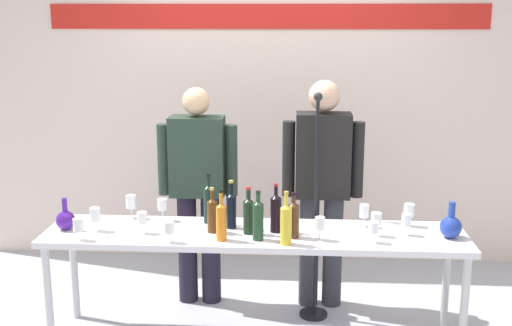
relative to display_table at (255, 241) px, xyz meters
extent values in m
cube|color=beige|center=(0.00, 1.53, 0.81)|extent=(5.12, 0.10, 3.00)
cube|color=red|center=(0.00, 1.47, 1.39)|extent=(3.58, 0.01, 0.20)
cube|color=silver|center=(0.00, 0.00, 0.04)|extent=(2.68, 0.57, 0.04)
cylinder|color=silver|center=(-1.28, -0.24, -0.34)|extent=(0.05, 0.05, 0.71)
cylinder|color=silver|center=(1.28, -0.24, -0.34)|extent=(0.05, 0.05, 0.71)
cylinder|color=silver|center=(-1.28, 0.24, -0.34)|extent=(0.05, 0.05, 0.71)
cylinder|color=silver|center=(1.28, 0.24, -0.34)|extent=(0.05, 0.05, 0.71)
sphere|color=#471A91|center=(-1.21, -0.03, 0.12)|extent=(0.12, 0.12, 0.12)
cylinder|color=#471A91|center=(-1.21, -0.03, 0.22)|extent=(0.03, 0.03, 0.09)
sphere|color=#20399E|center=(1.22, -0.03, 0.13)|extent=(0.14, 0.14, 0.14)
cylinder|color=#20399E|center=(1.22, -0.03, 0.24)|extent=(0.04, 0.04, 0.10)
cylinder|color=black|center=(-0.53, 0.57, -0.28)|extent=(0.14, 0.14, 0.83)
cylinder|color=black|center=(-0.36, 0.57, -0.28)|extent=(0.14, 0.14, 0.83)
cube|color=#27392E|center=(-0.45, 0.57, 0.42)|extent=(0.39, 0.22, 0.57)
cylinder|color=#27392E|center=(-0.69, 0.57, 0.39)|extent=(0.09, 0.09, 0.51)
cylinder|color=#27392E|center=(-0.20, 0.57, 0.39)|extent=(0.09, 0.09, 0.51)
sphere|color=#E2B38A|center=(-0.45, 0.57, 0.81)|extent=(0.20, 0.20, 0.20)
cylinder|color=#33333B|center=(0.36, 0.57, -0.27)|extent=(0.14, 0.14, 0.83)
cylinder|color=#33333B|center=(0.53, 0.57, -0.27)|extent=(0.14, 0.14, 0.83)
cube|color=black|center=(0.45, 0.57, 0.44)|extent=(0.38, 0.22, 0.60)
cylinder|color=black|center=(0.21, 0.57, 0.41)|extent=(0.09, 0.09, 0.54)
cylinder|color=black|center=(0.69, 0.57, 0.41)|extent=(0.09, 0.09, 0.54)
sphere|color=#E0AF92|center=(0.45, 0.57, 0.86)|extent=(0.22, 0.22, 0.22)
cylinder|color=orange|center=(-0.19, -0.17, 0.17)|extent=(0.06, 0.06, 0.21)
cone|color=orange|center=(-0.19, -0.17, 0.28)|extent=(0.06, 0.06, 0.03)
cylinder|color=orange|center=(-0.19, -0.17, 0.32)|extent=(0.02, 0.02, 0.09)
cylinder|color=black|center=(-0.19, -0.17, 0.37)|extent=(0.03, 0.03, 0.02)
cylinder|color=gold|center=(0.20, -0.21, 0.17)|extent=(0.07, 0.07, 0.23)
cone|color=gold|center=(0.20, -0.21, 0.30)|extent=(0.07, 0.07, 0.03)
cylinder|color=gold|center=(0.20, -0.21, 0.33)|extent=(0.02, 0.02, 0.09)
cylinder|color=gold|center=(0.20, -0.21, 0.38)|extent=(0.03, 0.03, 0.02)
cylinder|color=black|center=(-0.15, 0.07, 0.16)|extent=(0.06, 0.06, 0.21)
cone|color=black|center=(-0.15, 0.07, 0.28)|extent=(0.06, 0.06, 0.03)
cylinder|color=black|center=(-0.15, 0.07, 0.32)|extent=(0.03, 0.03, 0.09)
cylinder|color=gold|center=(-0.15, 0.07, 0.37)|extent=(0.03, 0.03, 0.02)
cylinder|color=#4D2E0F|center=(-0.27, -0.02, 0.16)|extent=(0.07, 0.07, 0.20)
cone|color=#4D2E0F|center=(-0.27, -0.02, 0.27)|extent=(0.07, 0.07, 0.03)
cylinder|color=#4D2E0F|center=(-0.27, -0.02, 0.30)|extent=(0.02, 0.02, 0.08)
cylinder|color=gold|center=(-0.27, -0.02, 0.34)|extent=(0.03, 0.03, 0.02)
cylinder|color=#482A15|center=(0.25, -0.09, 0.16)|extent=(0.07, 0.07, 0.21)
cone|color=#482A15|center=(0.25, -0.09, 0.28)|extent=(0.07, 0.07, 0.03)
cylinder|color=#482A15|center=(0.25, -0.09, 0.30)|extent=(0.03, 0.03, 0.07)
cylinder|color=black|center=(0.25, -0.09, 0.34)|extent=(0.03, 0.03, 0.02)
cylinder|color=#1B3C22|center=(0.03, -0.14, 0.17)|extent=(0.07, 0.07, 0.23)
cone|color=#1B3C22|center=(0.03, -0.14, 0.30)|extent=(0.07, 0.07, 0.03)
cylinder|color=#1B3C22|center=(0.03, -0.14, 0.32)|extent=(0.03, 0.03, 0.07)
cylinder|color=black|center=(0.03, -0.14, 0.36)|extent=(0.03, 0.03, 0.02)
cylinder|color=black|center=(-0.31, 0.17, 0.18)|extent=(0.07, 0.07, 0.24)
cone|color=black|center=(-0.31, 0.17, 0.31)|extent=(0.07, 0.07, 0.03)
cylinder|color=black|center=(-0.31, 0.17, 0.33)|extent=(0.03, 0.03, 0.08)
cylinder|color=black|center=(-0.31, 0.17, 0.38)|extent=(0.03, 0.03, 0.02)
cylinder|color=black|center=(-0.04, -0.03, 0.16)|extent=(0.06, 0.06, 0.21)
cone|color=black|center=(-0.04, -0.03, 0.28)|extent=(0.06, 0.06, 0.03)
cylinder|color=black|center=(-0.04, -0.03, 0.31)|extent=(0.03, 0.03, 0.08)
cylinder|color=#B12523|center=(-0.04, -0.03, 0.35)|extent=(0.03, 0.03, 0.02)
cylinder|color=black|center=(0.13, 0.01, 0.17)|extent=(0.07, 0.07, 0.22)
cone|color=black|center=(0.13, 0.01, 0.29)|extent=(0.07, 0.07, 0.03)
cylinder|color=black|center=(0.13, 0.01, 0.32)|extent=(0.02, 0.02, 0.08)
cylinder|color=#AA1F28|center=(0.13, 0.01, 0.37)|extent=(0.03, 0.03, 0.02)
cylinder|color=white|center=(-0.85, 0.23, 0.06)|extent=(0.06, 0.06, 0.00)
cylinder|color=white|center=(-0.85, 0.23, 0.10)|extent=(0.01, 0.01, 0.07)
cylinder|color=white|center=(-0.85, 0.23, 0.17)|extent=(0.07, 0.07, 0.09)
cylinder|color=white|center=(-0.50, -0.22, 0.06)|extent=(0.06, 0.06, 0.00)
cylinder|color=white|center=(-0.50, -0.22, 0.09)|extent=(0.01, 0.01, 0.06)
cylinder|color=white|center=(-0.50, -0.22, 0.16)|extent=(0.07, 0.07, 0.07)
cylinder|color=white|center=(-0.70, -0.07, 0.06)|extent=(0.06, 0.06, 0.00)
cylinder|color=white|center=(-0.70, -0.07, 0.09)|extent=(0.01, 0.01, 0.07)
cylinder|color=white|center=(-0.70, -0.07, 0.16)|extent=(0.06, 0.06, 0.07)
cylinder|color=white|center=(-0.63, 0.19, 0.06)|extent=(0.05, 0.05, 0.00)
cylinder|color=white|center=(-0.63, 0.19, 0.10)|extent=(0.01, 0.01, 0.07)
cylinder|color=white|center=(-0.63, 0.19, 0.17)|extent=(0.07, 0.07, 0.07)
cylinder|color=white|center=(-1.06, -0.22, 0.06)|extent=(0.06, 0.06, 0.00)
cylinder|color=white|center=(-1.06, -0.22, 0.09)|extent=(0.01, 0.01, 0.06)
cylinder|color=white|center=(-1.06, -0.22, 0.16)|extent=(0.06, 0.06, 0.08)
cylinder|color=white|center=(-1.01, -0.05, 0.06)|extent=(0.05, 0.05, 0.00)
cylinder|color=white|center=(-1.01, -0.05, 0.09)|extent=(0.01, 0.01, 0.06)
cylinder|color=white|center=(-1.01, -0.05, 0.17)|extent=(0.07, 0.07, 0.09)
cylinder|color=white|center=(0.76, -0.03, 0.06)|extent=(0.05, 0.05, 0.00)
cylinder|color=white|center=(0.76, -0.03, 0.10)|extent=(0.01, 0.01, 0.08)
cylinder|color=white|center=(0.76, -0.03, 0.17)|extent=(0.07, 0.07, 0.07)
cylinder|color=white|center=(0.73, -0.15, 0.06)|extent=(0.06, 0.06, 0.00)
cylinder|color=white|center=(0.73, -0.15, 0.09)|extent=(0.01, 0.01, 0.06)
cylinder|color=white|center=(0.73, -0.15, 0.16)|extent=(0.06, 0.06, 0.07)
cylinder|color=white|center=(1.00, 0.18, 0.06)|extent=(0.06, 0.06, 0.00)
cylinder|color=white|center=(1.00, 0.18, 0.09)|extent=(0.01, 0.01, 0.06)
cylinder|color=white|center=(1.00, 0.18, 0.17)|extent=(0.07, 0.07, 0.08)
cylinder|color=white|center=(0.41, -0.12, 0.06)|extent=(0.06, 0.06, 0.00)
cylinder|color=white|center=(0.41, -0.12, 0.10)|extent=(0.01, 0.01, 0.07)
cylinder|color=white|center=(0.41, -0.12, 0.17)|extent=(0.06, 0.06, 0.08)
cylinder|color=white|center=(0.70, 0.15, 0.06)|extent=(0.06, 0.06, 0.00)
cylinder|color=white|center=(0.70, 0.15, 0.09)|extent=(0.01, 0.01, 0.06)
cylinder|color=white|center=(0.70, 0.15, 0.17)|extent=(0.06, 0.06, 0.09)
cylinder|color=white|center=(0.95, 0.00, 0.06)|extent=(0.06, 0.06, 0.00)
cylinder|color=white|center=(0.95, 0.00, 0.09)|extent=(0.01, 0.01, 0.06)
cylinder|color=white|center=(0.95, 0.00, 0.16)|extent=(0.06, 0.06, 0.08)
cylinder|color=black|center=(0.40, 0.37, -0.68)|extent=(0.20, 0.20, 0.02)
cylinder|color=black|center=(0.40, 0.37, 0.08)|extent=(0.02, 0.02, 1.54)
sphere|color=#232328|center=(0.40, 0.37, 0.88)|extent=(0.06, 0.06, 0.06)
camera|label=1|loc=(0.26, -3.86, 1.41)|focal=44.96mm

